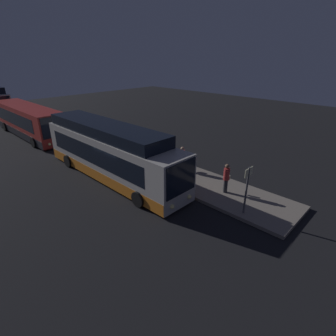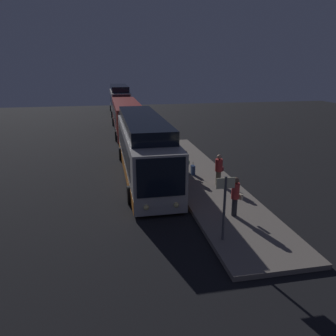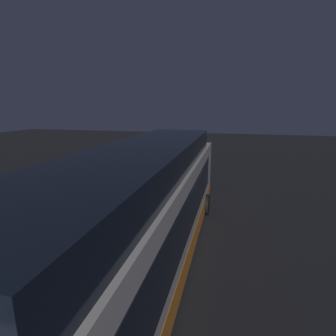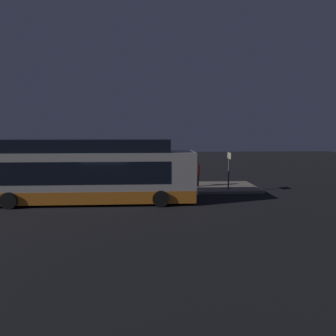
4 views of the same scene
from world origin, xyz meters
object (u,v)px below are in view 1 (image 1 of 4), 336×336
(passenger_with_bags, at_px, (149,158))
(suitcase, at_px, (153,163))
(passenger_waiting, at_px, (226,177))
(passenger_boarding, at_px, (182,158))
(sign_post, at_px, (247,185))
(bus_lead, at_px, (110,154))
(bus_second, at_px, (28,121))

(passenger_with_bags, xyz_separation_m, suitcase, (-0.12, 0.53, -0.56))
(passenger_waiting, relative_size, passenger_with_bags, 1.14)
(passenger_boarding, relative_size, suitcase, 2.13)
(passenger_boarding, bearing_deg, sign_post, -62.68)
(sign_post, bearing_deg, bus_lead, -167.79)
(passenger_boarding, height_order, passenger_with_bags, passenger_boarding)
(passenger_with_bags, distance_m, sign_post, 7.80)
(bus_second, bearing_deg, passenger_waiting, 8.45)
(bus_lead, bearing_deg, passenger_with_bags, 62.24)
(bus_lead, xyz_separation_m, passenger_with_bags, (1.24, 2.36, -0.62))
(passenger_boarding, xyz_separation_m, passenger_with_bags, (-1.85, -1.48, -0.09))
(bus_lead, relative_size, sign_post, 4.89)
(bus_lead, xyz_separation_m, suitcase, (1.12, 2.89, -1.18))
(passenger_waiting, bearing_deg, bus_second, 174.89)
(bus_second, relative_size, passenger_with_bags, 7.88)
(passenger_waiting, bearing_deg, bus_lead, -169.20)
(passenger_boarding, relative_size, sign_post, 0.68)
(sign_post, bearing_deg, passenger_with_bags, 176.97)
(passenger_boarding, bearing_deg, passenger_waiting, -54.03)
(passenger_waiting, distance_m, passenger_with_bags, 5.89)
(bus_lead, xyz_separation_m, passenger_waiting, (7.07, 3.20, -0.48))
(bus_lead, height_order, passenger_boarding, bus_lead)
(bus_lead, relative_size, bus_second, 1.01)
(bus_second, xyz_separation_m, passenger_with_bags, (15.71, 2.36, -0.45))
(bus_lead, height_order, sign_post, bus_lead)
(bus_lead, distance_m, bus_second, 14.47)
(bus_second, xyz_separation_m, suitcase, (15.60, 2.89, -1.01))
(passenger_waiting, distance_m, sign_post, 2.38)
(bus_second, relative_size, sign_post, 4.85)
(passenger_boarding, height_order, suitcase, passenger_boarding)
(bus_lead, bearing_deg, passenger_waiting, 24.35)
(passenger_with_bags, distance_m, suitcase, 0.78)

